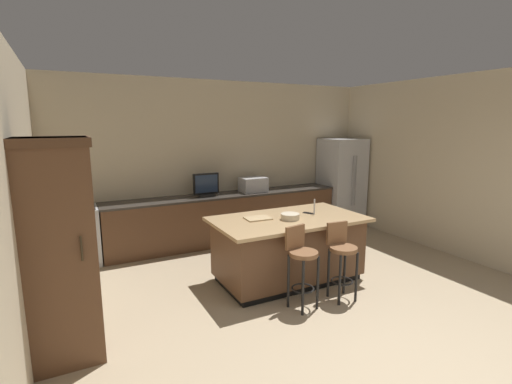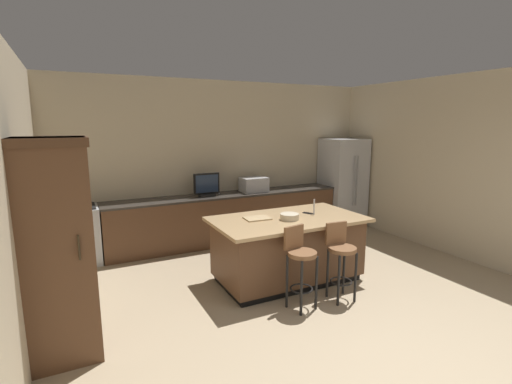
{
  "view_description": "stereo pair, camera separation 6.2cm",
  "coord_description": "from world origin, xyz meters",
  "px_view_note": "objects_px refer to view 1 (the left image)",
  "views": [
    {
      "loc": [
        -2.63,
        -1.73,
        2.19
      ],
      "look_at": [
        -0.04,
        3.31,
        1.13
      ],
      "focal_mm": 26.04,
      "sensor_mm": 36.0,
      "label": 1
    },
    {
      "loc": [
        -2.58,
        -1.75,
        2.19
      ],
      "look_at": [
        -0.04,
        3.31,
        1.13
      ],
      "focal_mm": 26.04,
      "sensor_mm": 36.0,
      "label": 2
    }
  ],
  "objects_px": {
    "range_oven": "(74,237)",
    "bar_stool_left": "(301,260)",
    "refrigerator": "(341,183)",
    "tv_monitor": "(206,186)",
    "kitchen_island": "(288,248)",
    "bar_stool_right": "(342,254)",
    "cell_phone": "(308,213)",
    "cabinet_tower": "(57,249)",
    "fruit_bowl": "(290,217)",
    "microwave": "(253,185)",
    "cutting_board": "(258,218)"
  },
  "relations": [
    {
      "from": "range_oven",
      "to": "bar_stool_left",
      "type": "relative_size",
      "value": 0.93
    },
    {
      "from": "refrigerator",
      "to": "tv_monitor",
      "type": "relative_size",
      "value": 3.99
    },
    {
      "from": "kitchen_island",
      "to": "bar_stool_left",
      "type": "height_order",
      "value": "bar_stool_left"
    },
    {
      "from": "kitchen_island",
      "to": "tv_monitor",
      "type": "distance_m",
      "value": 2.1
    },
    {
      "from": "bar_stool_right",
      "to": "cell_phone",
      "type": "relative_size",
      "value": 6.45
    },
    {
      "from": "range_oven",
      "to": "cell_phone",
      "type": "relative_size",
      "value": 6.14
    },
    {
      "from": "cabinet_tower",
      "to": "refrigerator",
      "type": "bearing_deg",
      "value": 24.93
    },
    {
      "from": "tv_monitor",
      "to": "cabinet_tower",
      "type": "bearing_deg",
      "value": -132.69
    },
    {
      "from": "refrigerator",
      "to": "fruit_bowl",
      "type": "bearing_deg",
      "value": -141.97
    },
    {
      "from": "refrigerator",
      "to": "cell_phone",
      "type": "bearing_deg",
      "value": -139.53
    },
    {
      "from": "cabinet_tower",
      "to": "fruit_bowl",
      "type": "xyz_separation_m",
      "value": [
        2.77,
        0.47,
        -0.13
      ]
    },
    {
      "from": "refrigerator",
      "to": "bar_stool_left",
      "type": "distance_m",
      "value": 3.91
    },
    {
      "from": "bar_stool_right",
      "to": "tv_monitor",
      "type": "bearing_deg",
      "value": 110.8
    },
    {
      "from": "microwave",
      "to": "cell_phone",
      "type": "xyz_separation_m",
      "value": [
        -0.07,
        -1.9,
        -0.13
      ]
    },
    {
      "from": "bar_stool_left",
      "to": "cutting_board",
      "type": "relative_size",
      "value": 2.9
    },
    {
      "from": "kitchen_island",
      "to": "bar_stool_left",
      "type": "xyz_separation_m",
      "value": [
        -0.29,
        -0.75,
        0.13
      ]
    },
    {
      "from": "tv_monitor",
      "to": "cutting_board",
      "type": "bearing_deg",
      "value": -87.11
    },
    {
      "from": "cabinet_tower",
      "to": "fruit_bowl",
      "type": "bearing_deg",
      "value": 9.67
    },
    {
      "from": "range_oven",
      "to": "cabinet_tower",
      "type": "bearing_deg",
      "value": -93.34
    },
    {
      "from": "range_oven",
      "to": "tv_monitor",
      "type": "height_order",
      "value": "tv_monitor"
    },
    {
      "from": "range_oven",
      "to": "kitchen_island",
      "type": "bearing_deg",
      "value": -36.85
    },
    {
      "from": "bar_stool_right",
      "to": "fruit_bowl",
      "type": "xyz_separation_m",
      "value": [
        -0.32,
        0.69,
        0.36
      ]
    },
    {
      "from": "range_oven",
      "to": "fruit_bowl",
      "type": "distance_m",
      "value": 3.38
    },
    {
      "from": "bar_stool_left",
      "to": "cutting_board",
      "type": "height_order",
      "value": "bar_stool_left"
    },
    {
      "from": "range_oven",
      "to": "microwave",
      "type": "height_order",
      "value": "microwave"
    },
    {
      "from": "cabinet_tower",
      "to": "cell_phone",
      "type": "xyz_separation_m",
      "value": [
        3.2,
        0.65,
        -0.17
      ]
    },
    {
      "from": "kitchen_island",
      "to": "fruit_bowl",
      "type": "xyz_separation_m",
      "value": [
        -0.03,
        -0.09,
        0.48
      ]
    },
    {
      "from": "range_oven",
      "to": "cabinet_tower",
      "type": "distance_m",
      "value": 2.63
    },
    {
      "from": "bar_stool_left",
      "to": "range_oven",
      "type": "bearing_deg",
      "value": 120.17
    },
    {
      "from": "tv_monitor",
      "to": "fruit_bowl",
      "type": "height_order",
      "value": "tv_monitor"
    },
    {
      "from": "range_oven",
      "to": "bar_stool_right",
      "type": "relative_size",
      "value": 0.95
    },
    {
      "from": "cell_phone",
      "to": "tv_monitor",
      "type": "bearing_deg",
      "value": 88.14
    },
    {
      "from": "cell_phone",
      "to": "fruit_bowl",
      "type": "bearing_deg",
      "value": 175.45
    },
    {
      "from": "microwave",
      "to": "tv_monitor",
      "type": "relative_size",
      "value": 1.03
    },
    {
      "from": "fruit_bowl",
      "to": "cell_phone",
      "type": "height_order",
      "value": "fruit_bowl"
    },
    {
      "from": "refrigerator",
      "to": "bar_stool_left",
      "type": "xyz_separation_m",
      "value": [
        -2.83,
        -2.67,
        -0.33
      ]
    },
    {
      "from": "fruit_bowl",
      "to": "cell_phone",
      "type": "relative_size",
      "value": 1.69
    },
    {
      "from": "kitchen_island",
      "to": "bar_stool_right",
      "type": "bearing_deg",
      "value": -69.74
    },
    {
      "from": "bar_stool_right",
      "to": "cutting_board",
      "type": "bearing_deg",
      "value": 131.74
    },
    {
      "from": "bar_stool_left",
      "to": "fruit_bowl",
      "type": "height_order",
      "value": "bar_stool_left"
    },
    {
      "from": "bar_stool_right",
      "to": "bar_stool_left",
      "type": "bearing_deg",
      "value": -178.62
    },
    {
      "from": "tv_monitor",
      "to": "cell_phone",
      "type": "height_order",
      "value": "tv_monitor"
    },
    {
      "from": "kitchen_island",
      "to": "microwave",
      "type": "distance_m",
      "value": 2.12
    },
    {
      "from": "bar_stool_left",
      "to": "bar_stool_right",
      "type": "height_order",
      "value": "bar_stool_left"
    },
    {
      "from": "cabinet_tower",
      "to": "microwave",
      "type": "relative_size",
      "value": 4.32
    },
    {
      "from": "microwave",
      "to": "bar_stool_right",
      "type": "distance_m",
      "value": 2.82
    },
    {
      "from": "cutting_board",
      "to": "refrigerator",
      "type": "bearing_deg",
      "value": 31.22
    },
    {
      "from": "kitchen_island",
      "to": "cabinet_tower",
      "type": "relative_size",
      "value": 1.01
    },
    {
      "from": "refrigerator",
      "to": "cabinet_tower",
      "type": "relative_size",
      "value": 0.9
    },
    {
      "from": "range_oven",
      "to": "bar_stool_right",
      "type": "bearing_deg",
      "value": -43.3
    }
  ]
}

